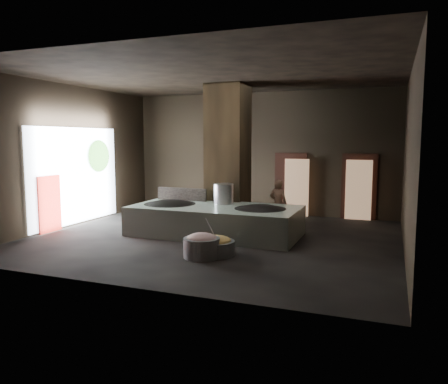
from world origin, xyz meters
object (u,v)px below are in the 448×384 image
at_px(wok_left, 170,207).
at_px(veg_basin, 215,248).
at_px(cook, 278,204).
at_px(wok_right, 260,212).
at_px(stock_pot, 223,194).
at_px(meat_basin, 202,248).
at_px(hearth_platform, 215,220).

height_order(wok_left, veg_basin, wok_left).
xyz_separation_m(cook, veg_basin, (-0.63, -3.68, -0.60)).
height_order(wok_right, stock_pot, stock_pot).
bearing_deg(meat_basin, hearth_platform, 104.96).
xyz_separation_m(stock_pot, veg_basin, (0.80, -2.63, -0.96)).
relative_size(wok_left, stock_pot, 2.42).
xyz_separation_m(wok_left, wok_right, (2.80, 0.10, 0.00)).
bearing_deg(hearth_platform, meat_basin, -74.97).
bearing_deg(wok_right, stock_pot, 158.96).
bearing_deg(meat_basin, wok_right, 73.99).
height_order(cook, veg_basin, cook).
bearing_deg(wok_left, veg_basin, -41.33).
bearing_deg(hearth_platform, stock_pot, 84.88).
bearing_deg(wok_left, cook, 29.49).
bearing_deg(meat_basin, veg_basin, 57.92).
height_order(hearth_platform, wok_right, wok_right).
distance_m(wok_left, stock_pot, 1.66).
xyz_separation_m(wok_right, cook, (0.13, 1.56, 0.02)).
distance_m(wok_right, meat_basin, 2.61).
bearing_deg(wok_left, meat_basin, -48.42).
height_order(wok_right, veg_basin, wok_right).
xyz_separation_m(wok_right, veg_basin, (-0.50, -2.13, -0.58)).
relative_size(hearth_platform, wok_right, 3.41).
xyz_separation_m(stock_pot, cook, (1.43, 1.06, -0.36)).
bearing_deg(stock_pot, cook, 36.46).
distance_m(stock_pot, cook, 1.82).
relative_size(hearth_platform, cook, 3.16).
relative_size(stock_pot, cook, 0.41).
distance_m(stock_pot, veg_basin, 2.91).
distance_m(hearth_platform, veg_basin, 2.26).
relative_size(veg_basin, meat_basin, 1.09).
relative_size(hearth_platform, stock_pot, 7.67).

